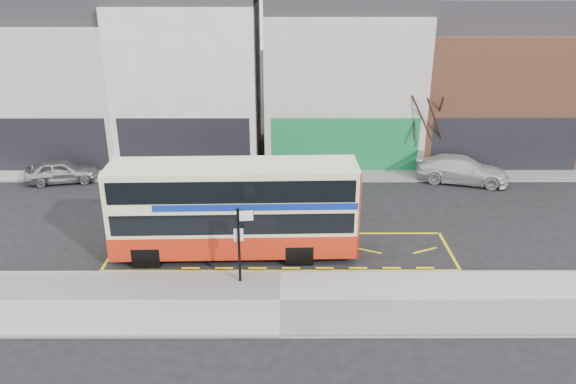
{
  "coord_description": "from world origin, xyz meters",
  "views": [
    {
      "loc": [
        0.23,
        -19.09,
        11.09
      ],
      "look_at": [
        0.29,
        2.0,
        2.48
      ],
      "focal_mm": 35.0,
      "sensor_mm": 36.0,
      "label": 1
    }
  ],
  "objects_px": {
    "car_grey": "(260,175)",
    "street_tree_right": "(427,104)",
    "car_white": "(462,169)",
    "double_decker_bus": "(235,208)",
    "car_silver": "(62,171)",
    "bus_stop_post": "(240,238)"
  },
  "relations": [
    {
      "from": "double_decker_bus",
      "to": "car_silver",
      "type": "height_order",
      "value": "double_decker_bus"
    },
    {
      "from": "bus_stop_post",
      "to": "car_white",
      "type": "relative_size",
      "value": 0.6
    },
    {
      "from": "double_decker_bus",
      "to": "car_grey",
      "type": "height_order",
      "value": "double_decker_bus"
    },
    {
      "from": "car_grey",
      "to": "street_tree_right",
      "type": "height_order",
      "value": "street_tree_right"
    },
    {
      "from": "double_decker_bus",
      "to": "street_tree_right",
      "type": "bearing_deg",
      "value": 43.77
    },
    {
      "from": "double_decker_bus",
      "to": "bus_stop_post",
      "type": "bearing_deg",
      "value": -82.14
    },
    {
      "from": "car_silver",
      "to": "street_tree_right",
      "type": "distance_m",
      "value": 20.26
    },
    {
      "from": "bus_stop_post",
      "to": "double_decker_bus",
      "type": "bearing_deg",
      "value": 92.92
    },
    {
      "from": "car_silver",
      "to": "street_tree_right",
      "type": "bearing_deg",
      "value": -96.06
    },
    {
      "from": "double_decker_bus",
      "to": "car_silver",
      "type": "relative_size",
      "value": 2.62
    },
    {
      "from": "double_decker_bus",
      "to": "street_tree_right",
      "type": "relative_size",
      "value": 1.71
    },
    {
      "from": "street_tree_right",
      "to": "car_grey",
      "type": "bearing_deg",
      "value": -166.38
    },
    {
      "from": "car_grey",
      "to": "car_white",
      "type": "xyz_separation_m",
      "value": [
        10.93,
        0.54,
        0.09
      ]
    },
    {
      "from": "car_white",
      "to": "street_tree_right",
      "type": "relative_size",
      "value": 0.85
    },
    {
      "from": "car_grey",
      "to": "street_tree_right",
      "type": "distance_m",
      "value": 9.94
    },
    {
      "from": "double_decker_bus",
      "to": "street_tree_right",
      "type": "height_order",
      "value": "street_tree_right"
    },
    {
      "from": "double_decker_bus",
      "to": "bus_stop_post",
      "type": "xyz_separation_m",
      "value": [
        0.39,
        -2.35,
        -0.13
      ]
    },
    {
      "from": "bus_stop_post",
      "to": "car_silver",
      "type": "distance_m",
      "value": 14.97
    },
    {
      "from": "car_silver",
      "to": "car_grey",
      "type": "distance_m",
      "value": 10.83
    },
    {
      "from": "double_decker_bus",
      "to": "bus_stop_post",
      "type": "height_order",
      "value": "double_decker_bus"
    },
    {
      "from": "bus_stop_post",
      "to": "car_silver",
      "type": "relative_size",
      "value": 0.79
    },
    {
      "from": "car_grey",
      "to": "street_tree_right",
      "type": "xyz_separation_m",
      "value": [
        9.12,
        2.21,
        3.29
      ]
    }
  ]
}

